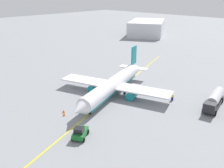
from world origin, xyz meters
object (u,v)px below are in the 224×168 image
pushback_tug (80,133)px  refueling_worker (172,97)px  safety_cone_nose (64,114)px  fuel_tanker (214,99)px  safety_cone_wingtip (64,111)px  airplane (113,85)px

pushback_tug → refueling_worker: 25.10m
safety_cone_nose → refueling_worker: bearing=150.5°
fuel_tanker → refueling_worker: 9.13m
pushback_tug → refueling_worker: bearing=171.2°
safety_cone_nose → safety_cone_wingtip: size_ratio=0.95×
airplane → pushback_tug: (17.71, 8.68, -1.54)m
airplane → safety_cone_nose: bearing=0.3°
pushback_tug → safety_cone_wingtip: 10.44m
airplane → safety_cone_wingtip: airplane is taller
fuel_tanker → pushback_tug: (28.30, -12.22, -0.73)m
safety_cone_wingtip → pushback_tug: bearing=70.1°
pushback_tug → safety_cone_nose: pushback_tug is taller
safety_cone_nose → safety_cone_wingtip: (-0.75, -1.18, 0.02)m
fuel_tanker → safety_cone_nose: fuel_tanker is taller
refueling_worker → safety_cone_wingtip: 25.25m
fuel_tanker → safety_cone_wingtip: 33.14m
airplane → refueling_worker: size_ratio=19.39×
fuel_tanker → safety_cone_wingtip: bearing=-41.6°
refueling_worker → safety_cone_nose: (22.00, -12.43, -0.52)m
pushback_tug → safety_cone_nose: (-2.80, -8.60, -0.71)m
airplane → safety_cone_wingtip: size_ratio=51.80×
safety_cone_nose → safety_cone_wingtip: safety_cone_wingtip is taller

